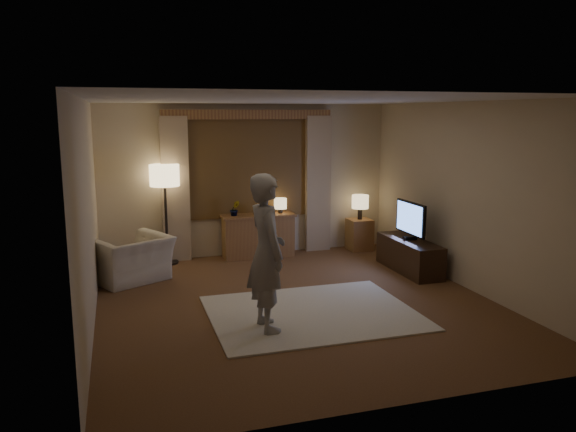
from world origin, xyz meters
name	(u,v)px	position (x,y,z in m)	size (l,w,h in m)	color
room	(285,196)	(0.00, 0.50, 1.33)	(5.04, 5.54, 2.64)	brown
rug	(312,313)	(0.06, -0.43, 0.01)	(2.50, 2.00, 0.02)	beige
sideboard	(258,237)	(0.11, 2.50, 0.35)	(1.20, 0.40, 0.70)	brown
picture_frame	(258,211)	(0.11, 2.50, 0.80)	(0.16, 0.02, 0.20)	brown
plant	(235,209)	(-0.29, 2.50, 0.85)	(0.17, 0.13, 0.30)	#999999
table_lamp_sideboard	(280,204)	(0.51, 2.50, 0.90)	(0.22, 0.22, 0.30)	black
floor_lamp	(165,181)	(-1.43, 2.50, 1.37)	(0.48, 0.48, 1.63)	black
armchair	(131,259)	(-2.03, 1.64, 0.33)	(1.03, 0.90, 0.67)	beige
side_table	(359,234)	(1.98, 2.45, 0.28)	(0.40, 0.40, 0.56)	brown
table_lamp_side	(360,202)	(1.98, 2.45, 0.87)	(0.30, 0.30, 0.44)	black
tv_stand	(409,255)	(2.15, 0.93, 0.25)	(0.45, 1.40, 0.50)	black
tv	(411,219)	(2.15, 0.93, 0.83)	(0.20, 0.83, 0.60)	black
person	(267,252)	(-0.60, -0.77, 0.91)	(0.65, 0.42, 1.78)	gray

